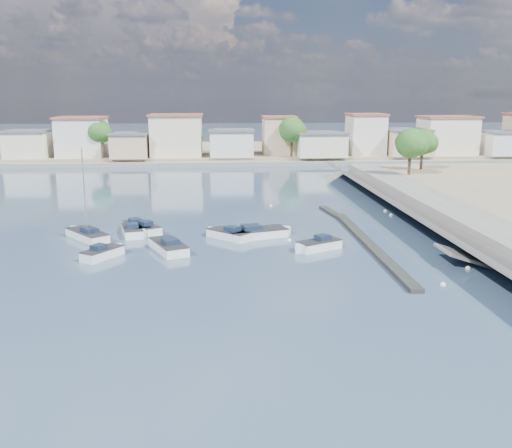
{
  "coord_description": "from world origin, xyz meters",
  "views": [
    {
      "loc": [
        -6.78,
        -39.78,
        13.59
      ],
      "look_at": [
        -3.19,
        13.59,
        1.4
      ],
      "focal_mm": 40.0,
      "sensor_mm": 36.0,
      "label": 1
    }
  ],
  "objects": [
    {
      "name": "sailboat",
      "position": [
        -19.52,
        14.33,
        0.42
      ],
      "size": [
        4.93,
        5.5,
        9.0
      ],
      "color": "white",
      "rests_on": "ground"
    },
    {
      "name": "motorboat_b",
      "position": [
        -16.56,
        7.73,
        0.38
      ],
      "size": [
        3.43,
        4.0,
        1.48
      ],
      "color": "white",
      "rests_on": "ground"
    },
    {
      "name": "far_shore_land",
      "position": [
        0.0,
        92.0,
        0.7
      ],
      "size": [
        160.0,
        40.0,
        1.4
      ],
      "primitive_type": "cube",
      "color": "gray",
      "rests_on": "ground"
    },
    {
      "name": "motorboat_h",
      "position": [
        -2.79,
        14.03,
        0.38
      ],
      "size": [
        6.61,
        4.0,
        1.48
      ],
      "color": "white",
      "rests_on": "ground"
    },
    {
      "name": "motorboat_g",
      "position": [
        -14.95,
        16.75,
        0.38
      ],
      "size": [
        3.48,
        5.12,
        1.48
      ],
      "color": "white",
      "rests_on": "ground"
    },
    {
      "name": "motorboat_e",
      "position": [
        -15.4,
        15.92,
        0.38
      ],
      "size": [
        2.74,
        4.95,
        1.48
      ],
      "color": "white",
      "rests_on": "ground"
    },
    {
      "name": "far_shore_quay",
      "position": [
        0.0,
        71.0,
        0.4
      ],
      "size": [
        160.0,
        2.5,
        0.8
      ],
      "primitive_type": "cube",
      "color": "slate",
      "rests_on": "ground"
    },
    {
      "name": "breakwater",
      "position": [
        6.9,
        12.69,
        0.17
      ],
      "size": [
        2.0,
        31.02,
        0.35
      ],
      "color": "black",
      "rests_on": "ground"
    },
    {
      "name": "ground",
      "position": [
        0.0,
        40.0,
        0.0
      ],
      "size": [
        400.0,
        400.0,
        0.0
      ],
      "primitive_type": "plane",
      "color": "#2E435D",
      "rests_on": "ground"
    },
    {
      "name": "motorboat_d",
      "position": [
        1.95,
        8.96,
        0.38
      ],
      "size": [
        4.46,
        3.47,
        1.48
      ],
      "color": "white",
      "rests_on": "ground"
    },
    {
      "name": "mooring_buoys",
      "position": [
        8.01,
        15.18,
        0.05
      ],
      "size": [
        13.7,
        31.16,
        0.41
      ],
      "color": "white",
      "rests_on": "ground"
    },
    {
      "name": "shore_trees",
      "position": [
        8.34,
        68.11,
        6.22
      ],
      "size": [
        74.56,
        38.32,
        7.92
      ],
      "color": "#38281E",
      "rests_on": "ground"
    },
    {
      "name": "motorboat_c",
      "position": [
        -5.97,
        13.67,
        0.38
      ],
      "size": [
        4.48,
        4.4,
        1.48
      ],
      "color": "white",
      "rests_on": "ground"
    },
    {
      "name": "motorboat_a",
      "position": [
        -11.35,
        9.65,
        0.38
      ],
      "size": [
        3.99,
        5.83,
        1.48
      ],
      "color": "white",
      "rests_on": "ground"
    },
    {
      "name": "seawall_walkway",
      "position": [
        18.5,
        13.0,
        0.9
      ],
      "size": [
        5.0,
        90.0,
        1.8
      ],
      "primitive_type": "cube",
      "color": "slate",
      "rests_on": "ground"
    },
    {
      "name": "motorboat_f",
      "position": [
        -14.47,
        16.74,
        0.38
      ],
      "size": [
        3.99,
        4.4,
        1.48
      ],
      "color": "white",
      "rests_on": "ground"
    },
    {
      "name": "far_town",
      "position": [
        10.71,
        76.92,
        4.93
      ],
      "size": [
        113.01,
        12.8,
        8.35
      ],
      "color": "#ECE4C5",
      "rests_on": "far_shore_land"
    }
  ]
}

